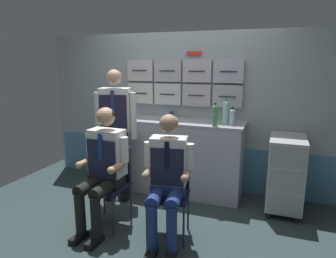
# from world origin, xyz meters

# --- Properties ---
(ground) EXTENTS (4.80, 4.80, 0.04)m
(ground) POSITION_xyz_m (0.00, 0.00, -0.02)
(ground) COLOR #2C3B3D
(galley_bulkhead) EXTENTS (4.20, 0.14, 2.15)m
(galley_bulkhead) POSITION_xyz_m (-0.00, 1.37, 1.07)
(galley_bulkhead) COLOR #96A4AA
(galley_bulkhead) RESTS_ON ground
(galley_counter) EXTENTS (1.67, 0.53, 1.00)m
(galley_counter) POSITION_xyz_m (0.05, 1.09, 0.50)
(galley_counter) COLOR #B4B6C2
(galley_counter) RESTS_ON ground
(service_trolley) EXTENTS (0.40, 0.65, 0.90)m
(service_trolley) POSITION_xyz_m (1.38, 1.01, 0.48)
(service_trolley) COLOR black
(service_trolley) RESTS_ON ground
(folding_chair_left) EXTENTS (0.42, 0.42, 0.86)m
(folding_chair_left) POSITION_xyz_m (-0.41, 0.07, 0.53)
(folding_chair_left) COLOR #2D2D33
(folding_chair_left) RESTS_ON ground
(crew_member_left) EXTENTS (0.51, 0.64, 1.30)m
(crew_member_left) POSITION_xyz_m (-0.42, -0.09, 0.72)
(crew_member_left) COLOR black
(crew_member_left) RESTS_ON ground
(folding_chair_right) EXTENTS (0.46, 0.46, 0.86)m
(folding_chair_right) POSITION_xyz_m (0.26, 0.08, 0.53)
(folding_chair_right) COLOR #2D2D33
(folding_chair_right) RESTS_ON ground
(crew_member_right) EXTENTS (0.50, 0.64, 1.27)m
(crew_member_right) POSITION_xyz_m (0.29, -0.08, 0.70)
(crew_member_right) COLOR black
(crew_member_right) RESTS_ON ground
(crew_member_standing) EXTENTS (0.51, 0.33, 1.67)m
(crew_member_standing) POSITION_xyz_m (-0.66, 0.62, 0.99)
(crew_member_standing) COLOR black
(crew_member_standing) RESTS_ON ground
(water_bottle_short) EXTENTS (0.06, 0.06, 0.22)m
(water_bottle_short) POSITION_xyz_m (0.73, 1.02, 1.10)
(water_bottle_short) COLOR silver
(water_bottle_short) RESTS_ON galley_counter
(sparkling_bottle_green) EXTENTS (0.08, 0.08, 0.31)m
(sparkling_bottle_green) POSITION_xyz_m (0.64, 1.09, 1.15)
(sparkling_bottle_green) COLOR #ABD7D8
(sparkling_bottle_green) RESTS_ON galley_counter
(water_bottle_tall) EXTENTS (0.07, 0.07, 0.28)m
(water_bottle_tall) POSITION_xyz_m (0.54, 0.91, 1.13)
(water_bottle_tall) COLOR #4C9655
(water_bottle_tall) RESTS_ON galley_counter
(paper_cup_blue) EXTENTS (0.06, 0.06, 0.08)m
(paper_cup_blue) POSITION_xyz_m (-0.15, 1.28, 1.04)
(paper_cup_blue) COLOR navy
(paper_cup_blue) RESTS_ON galley_counter
(coffee_cup_white) EXTENTS (0.06, 0.06, 0.08)m
(coffee_cup_white) POSITION_xyz_m (-0.70, 0.94, 1.04)
(coffee_cup_white) COLOR white
(coffee_cup_white) RESTS_ON galley_counter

